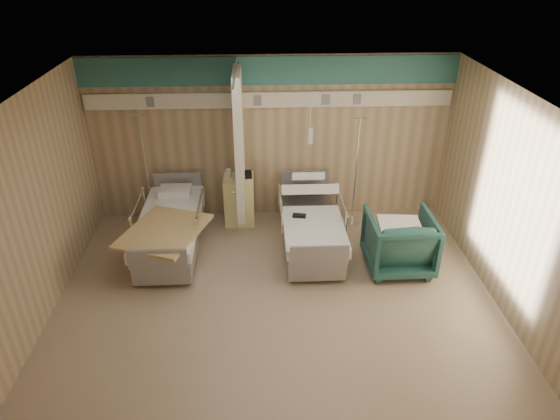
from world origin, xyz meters
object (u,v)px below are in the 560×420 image
object	(u,v)px
visitor_armchair	(399,242)
iv_stand_left	(151,201)
iv_stand_right	(353,202)
bed_left	(171,234)
bedside_cabinet	(239,200)
bed_right	(311,231)

from	to	relation	value
visitor_armchair	iv_stand_left	bearing A→B (deg)	-22.48
iv_stand_right	iv_stand_left	world-z (taller)	iv_stand_left
bed_left	iv_stand_right	bearing A→B (deg)	14.77
iv_stand_left	iv_stand_right	bearing A→B (deg)	-3.08
bed_left	visitor_armchair	bearing A→B (deg)	-9.54
bedside_cabinet	bed_left	bearing A→B (deg)	-139.40
iv_stand_right	iv_stand_left	size ratio (longest dim) A/B	0.98
bedside_cabinet	visitor_armchair	world-z (taller)	visitor_armchair
bed_left	iv_stand_right	size ratio (longest dim) A/B	1.13
visitor_armchair	iv_stand_right	bearing A→B (deg)	-73.08
iv_stand_left	bedside_cabinet	bearing A→B (deg)	-2.99
bed_right	bed_left	size ratio (longest dim) A/B	1.00
bed_right	bed_left	distance (m)	2.20
bed_right	bed_left	xyz separation A→B (m)	(-2.20, 0.00, 0.00)
bed_right	bedside_cabinet	distance (m)	1.46
bed_right	bedside_cabinet	bearing A→B (deg)	141.95
iv_stand_left	bed_right	bearing A→B (deg)	-20.09
bed_left	bedside_cabinet	size ratio (longest dim) A/B	2.54
bed_left	visitor_armchair	distance (m)	3.50
visitor_armchair	iv_stand_right	distance (m)	1.44
bed_right	iv_stand_left	bearing A→B (deg)	159.91
bed_right	iv_stand_left	xyz separation A→B (m)	(-2.68, 0.98, 0.08)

